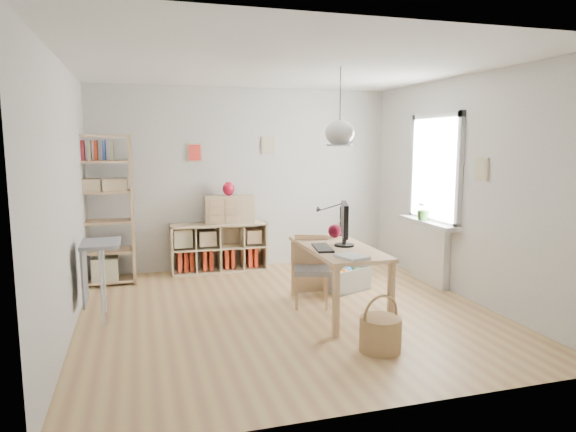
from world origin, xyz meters
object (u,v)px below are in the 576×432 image
object	(u,v)px
cube_shelf	(217,251)
storage_chest	(342,273)
drawer_chest	(229,209)
monitor	(345,222)
chair	(311,266)
desk	(338,255)
tall_bookshelf	(101,204)

from	to	relation	value
cube_shelf	storage_chest	bearing A→B (deg)	-44.61
storage_chest	drawer_chest	bearing A→B (deg)	110.35
monitor	drawer_chest	distance (m)	2.37
monitor	chair	bearing A→B (deg)	149.21
desk	monitor	world-z (taller)	monitor
chair	tall_bookshelf	bearing A→B (deg)	163.65
tall_bookshelf	drawer_chest	xyz separation A→B (m)	(1.75, 0.24, -0.17)
cube_shelf	monitor	distance (m)	2.58
desk	drawer_chest	bearing A→B (deg)	110.89
storage_chest	chair	bearing A→B (deg)	-161.73
desk	drawer_chest	distance (m)	2.36
cube_shelf	chair	size ratio (longest dim) A/B	1.72
tall_bookshelf	storage_chest	world-z (taller)	tall_bookshelf
chair	storage_chest	bearing A→B (deg)	57.79
desk	storage_chest	bearing A→B (deg)	64.83
tall_bookshelf	monitor	distance (m)	3.30
desk	chair	xyz separation A→B (m)	(-0.20, 0.34, -0.19)
monitor	cube_shelf	bearing A→B (deg)	135.59
monitor	drawer_chest	bearing A→B (deg)	131.99
monitor	tall_bookshelf	bearing A→B (deg)	163.19
tall_bookshelf	chair	xyz separation A→B (m)	(2.39, -1.61, -0.62)
chair	monitor	size ratio (longest dim) A/B	1.50
monitor	drawer_chest	size ratio (longest dim) A/B	0.77
storage_chest	monitor	bearing A→B (deg)	-132.74
chair	drawer_chest	size ratio (longest dim) A/B	1.15
cube_shelf	desk	bearing A→B (deg)	-65.39
cube_shelf	tall_bookshelf	bearing A→B (deg)	-169.81
desk	tall_bookshelf	world-z (taller)	tall_bookshelf
storage_chest	monitor	world-z (taller)	monitor
drawer_chest	chair	bearing A→B (deg)	-67.14
cube_shelf	tall_bookshelf	xyz separation A→B (m)	(-1.56, -0.28, 0.79)
desk	cube_shelf	xyz separation A→B (m)	(-1.02, 2.23, -0.36)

